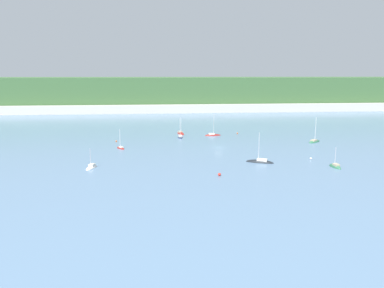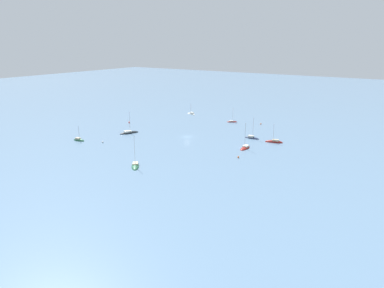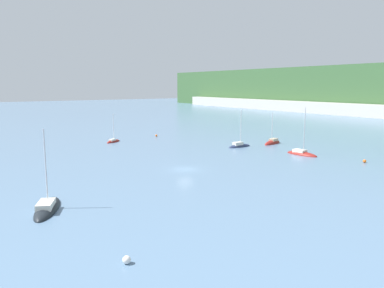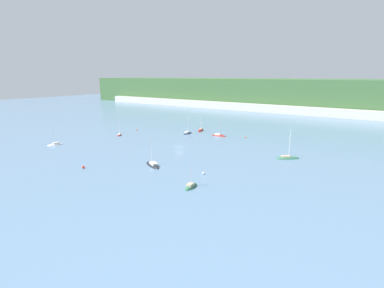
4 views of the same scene
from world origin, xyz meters
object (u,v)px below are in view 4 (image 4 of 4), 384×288
Objects in this scene: sailboat_0 at (201,131)px; mooring_buoy_1 at (203,173)px; sailboat_2 at (219,136)px; sailboat_6 at (119,135)px; sailboat_1 at (153,165)px; mooring_buoy_3 at (246,137)px; mooring_buoy_2 at (137,130)px; mooring_buoy_0 at (83,167)px; sailboat_4 at (287,158)px; sailboat_7 at (191,187)px; sailboat_3 at (55,145)px; sailboat_5 at (188,133)px.

sailboat_0 reaches higher than mooring_buoy_1.
sailboat_2 reaches higher than sailboat_6.
sailboat_1 is 16.80× the size of mooring_buoy_3.
mooring_buoy_1 reaches higher than mooring_buoy_3.
mooring_buoy_2 is at bearing -74.50° from sailboat_0.
sailboat_2 is at bearing -88.54° from sailboat_6.
sailboat_2 is 66.10m from mooring_buoy_0.
mooring_buoy_2 is at bearing -20.60° from sailboat_6.
sailboat_1 reaches higher than mooring_buoy_3.
sailboat_0 is 57.67m from sailboat_4.
mooring_buoy_3 is (-12.00, 52.72, -0.04)m from mooring_buoy_1.
sailboat_7 is (20.15, -8.15, -0.01)m from sailboat_1.
sailboat_7 is 83.02m from mooring_buoy_2.
sailboat_3 is 79.40m from mooring_buoy_3.
mooring_buoy_0 is at bearing 92.98° from sailboat_7.
sailboat_6 is at bearing 158.69° from mooring_buoy_1.
mooring_buoy_0 is (-35.24, -5.77, 0.31)m from sailboat_7.
sailboat_1 is 50.59m from sailboat_3.
sailboat_3 is at bearing -94.23° from mooring_buoy_2.
sailboat_2 is at bearing -164.88° from mooring_buoy_3.
sailboat_4 is at bearing -31.39° from sailboat_2.
mooring_buoy_1 is at bearing -30.38° from mooring_buoy_2.
mooring_buoy_0 is at bearing 87.83° from sailboat_3.
mooring_buoy_2 is (-40.80, -11.63, 0.20)m from sailboat_2.
sailboat_7 is at bearing -69.48° from sailboat_2.
sailboat_3 is at bearing -134.57° from mooring_buoy_3.
sailboat_7 is at bearing -73.72° from mooring_buoy_1.
sailboat_3 is 67.83m from mooring_buoy_1.
sailboat_0 is 0.81× the size of sailboat_2.
sailboat_0 is 39.48m from sailboat_6.
sailboat_7 reaches higher than mooring_buoy_3.
sailboat_1 is 12.68× the size of mooring_buoy_0.
sailboat_1 is 0.98× the size of sailboat_2.
mooring_buoy_1 is at bearing -155.91° from sailboat_4.
sailboat_5 is at bearing 166.12° from sailboat_3.
sailboat_4 is 34.83m from mooring_buoy_3.
sailboat_5 is 15.43× the size of mooring_buoy_3.
sailboat_7 is at bearing 9.30° from mooring_buoy_0.
sailboat_5 is 27.21m from mooring_buoy_2.
sailboat_4 is at bearing -118.24° from sailboat_6.
sailboat_1 is 17.29m from mooring_buoy_1.
sailboat_5 reaches higher than mooring_buoy_3.
sailboat_2 is at bearing 49.95° from sailboat_0.
sailboat_5 reaches higher than mooring_buoy_2.
sailboat_1 is 1.48× the size of sailboat_7.
sailboat_0 is 13.80× the size of mooring_buoy_2.
mooring_buoy_0 is 36.02m from mooring_buoy_1.
mooring_buoy_3 is (-26.05, 23.12, 0.22)m from sailboat_4.
sailboat_1 is 62.08m from mooring_buoy_2.
sailboat_3 is at bearing 78.49° from sailboat_7.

